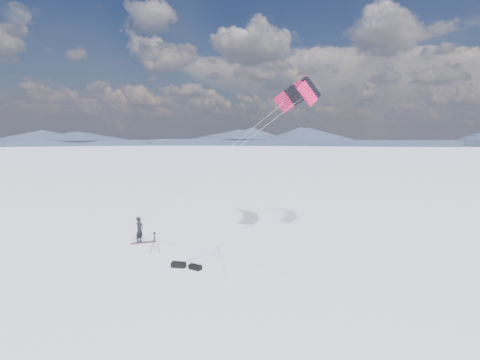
{
  "coord_description": "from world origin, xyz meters",
  "views": [
    {
      "loc": [
        5.58,
        -22.47,
        7.17
      ],
      "look_at": [
        4.41,
        4.75,
        4.23
      ],
      "focal_mm": 30.0,
      "sensor_mm": 36.0,
      "label": 1
    }
  ],
  "objects_px": {
    "tripod": "(155,239)",
    "gear_bag_a": "(179,265)",
    "snowkiter": "(140,243)",
    "gear_bag_b": "(195,267)",
    "snowboard": "(143,243)"
  },
  "relations": [
    {
      "from": "gear_bag_b",
      "to": "gear_bag_a",
      "type": "bearing_deg",
      "value": -166.59
    },
    {
      "from": "snowboard",
      "to": "gear_bag_b",
      "type": "bearing_deg",
      "value": -76.09
    },
    {
      "from": "snowkiter",
      "to": "tripod",
      "type": "xyz_separation_m",
      "value": [
        1.56,
        -2.07,
        0.81
      ]
    },
    {
      "from": "tripod",
      "to": "gear_bag_a",
      "type": "distance_m",
      "value": 3.62
    },
    {
      "from": "snowboard",
      "to": "tripod",
      "type": "relative_size",
      "value": 1.34
    },
    {
      "from": "gear_bag_a",
      "to": "gear_bag_b",
      "type": "height_order",
      "value": "gear_bag_a"
    },
    {
      "from": "tripod",
      "to": "gear_bag_a",
      "type": "bearing_deg",
      "value": -49.2
    },
    {
      "from": "snowboard",
      "to": "gear_bag_a",
      "type": "height_order",
      "value": "gear_bag_a"
    },
    {
      "from": "gear_bag_a",
      "to": "gear_bag_b",
      "type": "xyz_separation_m",
      "value": [
        0.97,
        -0.32,
        -0.01
      ]
    },
    {
      "from": "snowkiter",
      "to": "gear_bag_a",
      "type": "relative_size",
      "value": 2.14
    },
    {
      "from": "gear_bag_a",
      "to": "gear_bag_b",
      "type": "relative_size",
      "value": 1.07
    },
    {
      "from": "snowkiter",
      "to": "snowboard",
      "type": "distance_m",
      "value": 0.23
    },
    {
      "from": "gear_bag_b",
      "to": "tripod",
      "type": "bearing_deg",
      "value": 164.9
    },
    {
      "from": "snowkiter",
      "to": "gear_bag_b",
      "type": "height_order",
      "value": "snowkiter"
    },
    {
      "from": "snowkiter",
      "to": "snowboard",
      "type": "relative_size",
      "value": 1.07
    }
  ]
}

